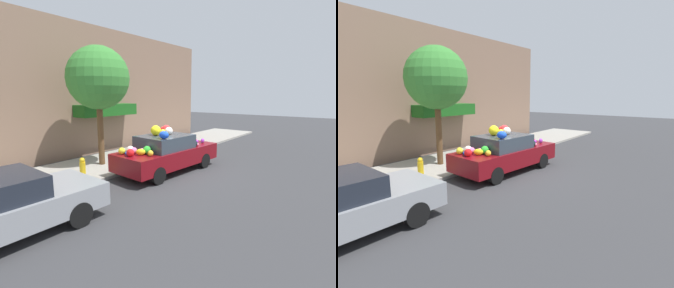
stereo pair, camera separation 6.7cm
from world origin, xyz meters
TOP-DOWN VIEW (x-y plane):
  - ground_plane at (0.00, 0.00)m, footprint 60.00×60.00m
  - sidewalk_curb at (0.00, 2.70)m, footprint 24.00×3.20m
  - building_facade at (0.03, 4.92)m, footprint 18.00×1.20m
  - street_tree at (-1.13, 2.61)m, footprint 2.43×2.43m
  - fire_hydrant at (-2.67, 1.71)m, footprint 0.20×0.20m
  - art_car at (-0.07, 0.08)m, footprint 4.43×2.01m

SIDE VIEW (x-z plane):
  - ground_plane at x=0.00m, z-range 0.00..0.00m
  - sidewalk_curb at x=0.00m, z-range 0.00..0.11m
  - fire_hydrant at x=-2.67m, z-range 0.11..0.81m
  - art_car at x=-0.07m, z-range -0.14..1.66m
  - building_facade at x=0.03m, z-range -0.04..6.08m
  - street_tree at x=-1.13m, z-range 1.20..5.85m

